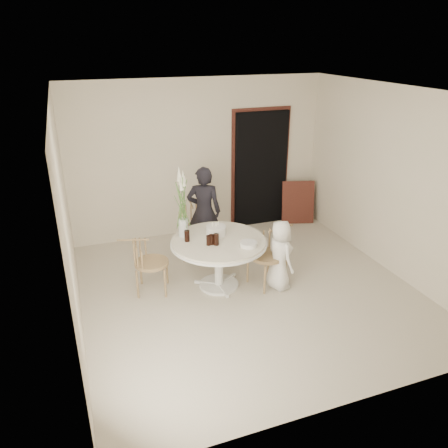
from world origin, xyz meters
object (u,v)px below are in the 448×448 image
object	(u,v)px
table	(219,247)
chair_far	(192,222)
boy	(280,255)
girl	(204,212)
birthday_cake	(216,230)
chair_left	(143,257)
flower_vase	(182,204)
chair_right	(274,248)

from	to	relation	value
table	chair_far	bearing A→B (deg)	92.30
table	boy	xyz separation A→B (m)	(0.79, -0.32, -0.11)
girl	boy	world-z (taller)	girl
girl	birthday_cake	size ratio (longest dim) A/B	5.33
girl	birthday_cake	bearing A→B (deg)	105.61
chair_left	flower_vase	xyz separation A→B (m)	(0.60, 0.06, 0.68)
birthday_cake	flower_vase	distance (m)	0.61
flower_vase	birthday_cake	bearing A→B (deg)	-16.21
girl	birthday_cake	distance (m)	0.89
chair_left	boy	size ratio (longest dim) A/B	0.80
girl	chair_far	bearing A→B (deg)	-11.27
chair_right	birthday_cake	world-z (taller)	birthday_cake
chair_far	girl	xyz separation A→B (m)	(0.17, -0.11, 0.19)
chair_far	flower_vase	bearing A→B (deg)	-106.22
chair_far	birthday_cake	world-z (taller)	birthday_cake
chair_left	girl	world-z (taller)	girl
boy	flower_vase	bearing A→B (deg)	55.82
table	girl	distance (m)	1.06
chair_far	chair_left	size ratio (longest dim) A/B	1.04
chair_left	girl	xyz separation A→B (m)	(1.14, 0.82, 0.21)
birthday_cake	flower_vase	xyz separation A→B (m)	(-0.44, 0.13, 0.41)
girl	chair_left	bearing A→B (deg)	57.72
chair_far	birthday_cake	size ratio (longest dim) A/B	3.04
girl	birthday_cake	world-z (taller)	girl
girl	flower_vase	xyz separation A→B (m)	(-0.54, -0.75, 0.47)
chair_far	chair_right	xyz separation A→B (m)	(0.82, -1.31, -0.00)
birthday_cake	girl	bearing A→B (deg)	83.52
boy	chair_left	bearing A→B (deg)	65.79
girl	flower_vase	size ratio (longest dim) A/B	1.46
chair_far	girl	distance (m)	0.28
table	birthday_cake	xyz separation A→B (m)	(0.02, 0.17, 0.18)
chair_right	girl	bearing A→B (deg)	-166.12
chair_left	girl	distance (m)	1.42
birthday_cake	chair_right	bearing A→B (deg)	-22.70
table	chair_left	xyz separation A→B (m)	(-1.02, 0.23, -0.09)
chair_far	girl	world-z (taller)	girl
table	girl	world-z (taller)	girl
table	boy	world-z (taller)	boy
table	chair_right	xyz separation A→B (m)	(0.77, -0.15, -0.07)
girl	flower_vase	world-z (taller)	flower_vase
chair_right	chair_left	size ratio (longest dim) A/B	1.03
chair_right	girl	xyz separation A→B (m)	(-0.65, 1.20, 0.20)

